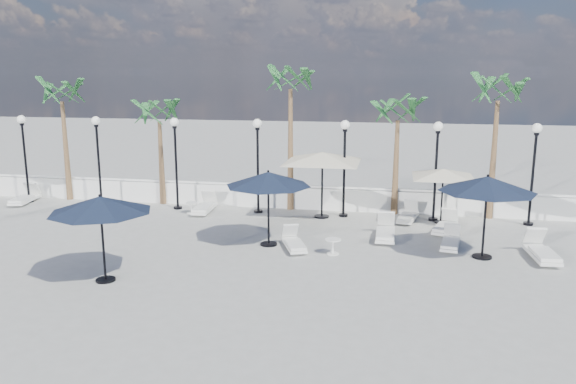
% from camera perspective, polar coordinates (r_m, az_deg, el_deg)
% --- Properties ---
extents(ground, '(100.00, 100.00, 0.00)m').
position_cam_1_polar(ground, '(17.18, -8.18, -7.28)').
color(ground, gray).
rests_on(ground, ground).
extents(balustrade, '(26.00, 0.30, 1.01)m').
position_cam_1_polar(balustrade, '(24.00, -2.48, -0.43)').
color(balustrade, silver).
rests_on(balustrade, ground).
extents(lamppost_0, '(0.36, 0.36, 3.84)m').
position_cam_1_polar(lamppost_0, '(27.14, -25.24, 4.23)').
color(lamppost_0, black).
rests_on(lamppost_0, ground).
extents(lamppost_1, '(0.36, 0.36, 3.84)m').
position_cam_1_polar(lamppost_1, '(25.26, -18.76, 4.23)').
color(lamppost_1, black).
rests_on(lamppost_1, ground).
extents(lamppost_2, '(0.36, 0.36, 3.84)m').
position_cam_1_polar(lamppost_2, '(23.75, -11.36, 4.18)').
color(lamppost_2, black).
rests_on(lamppost_2, ground).
extents(lamppost_3, '(0.36, 0.36, 3.84)m').
position_cam_1_polar(lamppost_3, '(22.68, -3.10, 4.03)').
color(lamppost_3, black).
rests_on(lamppost_3, ground).
extents(lamppost_4, '(0.36, 0.36, 3.84)m').
position_cam_1_polar(lamppost_4, '(22.12, 5.76, 3.78)').
color(lamppost_4, black).
rests_on(lamppost_4, ground).
extents(lamppost_5, '(0.36, 0.36, 3.84)m').
position_cam_1_polar(lamppost_5, '(22.10, 14.85, 3.44)').
color(lamppost_5, black).
rests_on(lamppost_5, ground).
extents(lamppost_6, '(0.36, 0.36, 3.84)m').
position_cam_1_polar(lamppost_6, '(22.64, 23.73, 3.01)').
color(lamppost_6, black).
rests_on(lamppost_6, ground).
extents(palm_0, '(2.60, 2.60, 5.50)m').
position_cam_1_polar(palm_0, '(26.80, -22.00, 8.81)').
color(palm_0, brown).
rests_on(palm_0, ground).
extents(palm_1, '(2.60, 2.60, 4.70)m').
position_cam_1_polar(palm_1, '(24.74, -12.95, 7.36)').
color(palm_1, brown).
rests_on(palm_1, ground).
extents(palm_2, '(2.60, 2.60, 6.10)m').
position_cam_1_polar(palm_2, '(23.00, 0.26, 10.72)').
color(palm_2, brown).
rests_on(palm_2, ground).
extents(palm_3, '(2.60, 2.60, 4.90)m').
position_cam_1_polar(palm_3, '(22.68, 11.10, 7.53)').
color(palm_3, brown).
rests_on(palm_3, ground).
extents(palm_4, '(2.60, 2.60, 5.70)m').
position_cam_1_polar(palm_4, '(22.96, 20.56, 9.00)').
color(palm_4, brown).
rests_on(palm_4, ground).
extents(lounger_0, '(0.94, 2.01, 0.72)m').
position_cam_1_polar(lounger_0, '(27.28, -25.17, -0.54)').
color(lounger_0, silver).
rests_on(lounger_0, ground).
extents(lounger_2, '(0.73, 1.95, 0.72)m').
position_cam_1_polar(lounger_2, '(23.36, -8.47, -1.47)').
color(lounger_2, silver).
rests_on(lounger_2, ground).
extents(lounger_3, '(1.10, 1.74, 0.62)m').
position_cam_1_polar(lounger_3, '(18.36, 0.62, -5.19)').
color(lounger_3, silver).
rests_on(lounger_3, ground).
extents(lounger_4, '(0.64, 1.96, 0.73)m').
position_cam_1_polar(lounger_4, '(19.74, 9.86, -4.02)').
color(lounger_4, silver).
rests_on(lounger_4, ground).
extents(lounger_5, '(1.09, 1.91, 0.68)m').
position_cam_1_polar(lounger_5, '(21.04, 15.69, -3.34)').
color(lounger_5, silver).
rests_on(lounger_5, ground).
extents(lounger_6, '(0.79, 2.03, 0.75)m').
position_cam_1_polar(lounger_6, '(19.05, 24.36, -5.53)').
color(lounger_6, silver).
rests_on(lounger_6, ground).
extents(lounger_7, '(0.90, 1.80, 0.65)m').
position_cam_1_polar(lounger_7, '(22.22, 12.08, -2.37)').
color(lounger_7, silver).
rests_on(lounger_7, ground).
extents(lounger_8, '(0.80, 1.74, 0.63)m').
position_cam_1_polar(lounger_8, '(19.24, 16.17, -4.86)').
color(lounger_8, silver).
rests_on(lounger_8, ground).
extents(side_table_1, '(0.48, 0.48, 0.46)m').
position_cam_1_polar(side_table_1, '(23.25, -9.78, -1.48)').
color(side_table_1, silver).
rests_on(side_table_1, ground).
extents(side_table_2, '(0.51, 0.51, 0.50)m').
position_cam_1_polar(side_table_2, '(17.88, 4.59, -5.40)').
color(side_table_2, silver).
rests_on(side_table_2, ground).
extents(parasol_navy_left, '(2.79, 2.79, 2.46)m').
position_cam_1_polar(parasol_navy_left, '(15.90, -18.53, -1.24)').
color(parasol_navy_left, black).
rests_on(parasol_navy_left, ground).
extents(parasol_navy_mid, '(2.84, 2.84, 2.54)m').
position_cam_1_polar(parasol_navy_mid, '(18.31, -2.02, 1.29)').
color(parasol_navy_mid, black).
rests_on(parasol_navy_mid, ground).
extents(parasol_navy_right, '(2.95, 2.95, 2.64)m').
position_cam_1_polar(parasol_navy_right, '(18.03, 19.59, 0.71)').
color(parasol_navy_right, black).
rests_on(parasol_navy_right, ground).
extents(parasol_cream_sq_a, '(5.72, 5.72, 2.81)m').
position_cam_1_polar(parasol_cream_sq_a, '(21.89, 3.53, 4.02)').
color(parasol_cream_sq_a, black).
rests_on(parasol_cream_sq_a, ground).
extents(parasol_cream_sq_b, '(4.51, 4.51, 2.26)m').
position_cam_1_polar(parasol_cream_sq_b, '(21.89, 15.53, 2.25)').
color(parasol_cream_sq_b, black).
rests_on(parasol_cream_sq_b, ground).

